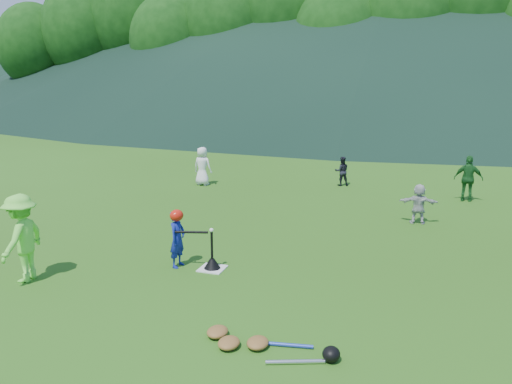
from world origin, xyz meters
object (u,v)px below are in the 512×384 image
at_px(fielder_d, 419,204).
at_px(batting_tee, 212,262).
at_px(home_plate, 212,269).
at_px(batter_child, 177,239).
at_px(fielder_b, 342,171).
at_px(equipment_pile, 257,343).
at_px(fielder_a, 202,166).
at_px(fielder_c, 468,179).
at_px(adult_coach, 22,238).

height_order(fielder_d, batting_tee, fielder_d).
xyz_separation_m(home_plate, batter_child, (-0.65, -0.07, 0.52)).
distance_m(fielder_b, equipment_pile, 10.42).
distance_m(fielder_a, equipment_pile, 10.31).
height_order(fielder_a, fielder_c, fielder_c).
bearing_deg(fielder_c, fielder_d, 69.46).
distance_m(batter_child, batting_tee, 0.76).
bearing_deg(home_plate, fielder_b, 82.54).
xyz_separation_m(adult_coach, fielder_a, (-0.43, 8.22, -0.13)).
xyz_separation_m(fielder_a, fielder_b, (4.31, 1.34, -0.15)).
height_order(fielder_b, equipment_pile, fielder_b).
bearing_deg(batter_child, equipment_pile, -130.56).
height_order(adult_coach, fielder_c, adult_coach).
xyz_separation_m(adult_coach, fielder_b, (3.88, 9.55, -0.28)).
bearing_deg(fielder_c, home_plate, 60.18).
bearing_deg(fielder_c, batter_child, 56.96).
bearing_deg(adult_coach, fielder_b, 149.69).
bearing_deg(home_plate, equipment_pile, -54.88).
distance_m(batter_child, fielder_d, 5.99).
bearing_deg(equipment_pile, adult_coach, 169.28).
height_order(home_plate, equipment_pile, equipment_pile).
bearing_deg(equipment_pile, home_plate, 125.12).
distance_m(fielder_a, fielder_c, 8.01).
bearing_deg(batting_tee, adult_coach, -152.33).
distance_m(adult_coach, fielder_c, 11.41).
bearing_deg(equipment_pile, batter_child, 135.35).
distance_m(home_plate, batter_child, 0.83).
distance_m(home_plate, fielder_a, 7.51).
bearing_deg(fielder_b, fielder_c, 144.61).
bearing_deg(fielder_c, fielder_b, -11.26).
distance_m(adult_coach, fielder_d, 8.54).
height_order(fielder_c, fielder_d, fielder_c).
height_order(batter_child, fielder_d, batter_child).
bearing_deg(fielder_d, fielder_c, -119.75).
bearing_deg(fielder_d, equipment_pile, 69.34).
bearing_deg(adult_coach, batting_tee, 109.46).
distance_m(home_plate, adult_coach, 3.27).
xyz_separation_m(batter_child, adult_coach, (-2.17, -1.41, 0.23)).
height_order(home_plate, batter_child, batter_child).
xyz_separation_m(fielder_d, equipment_pile, (-1.84, -6.60, -0.42)).
height_order(batter_child, adult_coach, adult_coach).
bearing_deg(fielder_a, home_plate, 121.55).
distance_m(home_plate, fielder_c, 8.53).
bearing_deg(fielder_d, adult_coach, 37.36).
relative_size(fielder_b, batting_tee, 1.39).
bearing_deg(fielder_d, batting_tee, 45.83).
relative_size(home_plate, batting_tee, 0.66).
distance_m(fielder_d, batting_tee, 5.52).
xyz_separation_m(fielder_a, batting_tee, (3.25, -6.74, -0.49)).
height_order(fielder_c, equipment_pile, fielder_c).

